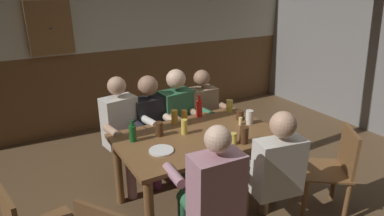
% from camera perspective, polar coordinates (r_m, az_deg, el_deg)
% --- Properties ---
extents(ground_plane, '(7.69, 7.69, 0.00)m').
position_cam_1_polar(ground_plane, '(3.45, 2.14, -17.09)').
color(ground_plane, brown).
extents(back_wall_upper, '(6.41, 0.12, 1.42)m').
position_cam_1_polar(back_wall_upper, '(5.12, -14.10, 17.70)').
color(back_wall_upper, beige).
extents(back_wall_wainscot, '(6.41, 0.12, 1.19)m').
position_cam_1_polar(back_wall_wainscot, '(5.34, -12.90, 3.57)').
color(back_wall_wainscot, brown).
rests_on(back_wall_wainscot, ground_plane).
extents(dining_table, '(1.54, 0.94, 0.76)m').
position_cam_1_polar(dining_table, '(3.20, 1.00, -6.53)').
color(dining_table, brown).
rests_on(dining_table, ground_plane).
extents(person_0, '(0.54, 0.56, 1.23)m').
position_cam_1_polar(person_0, '(3.58, -11.84, -3.63)').
color(person_0, silver).
rests_on(person_0, ground_plane).
extents(person_1, '(0.52, 0.52, 1.20)m').
position_cam_1_polar(person_1, '(3.69, -6.90, -2.65)').
color(person_1, black).
rests_on(person_1, ground_plane).
extents(person_2, '(0.55, 0.56, 1.22)m').
position_cam_1_polar(person_2, '(3.83, -2.18, -1.33)').
color(person_2, '#33724C').
rests_on(person_2, ground_plane).
extents(person_3, '(0.50, 0.52, 1.17)m').
position_cam_1_polar(person_3, '(3.99, 2.24, -0.97)').
color(person_3, '#997F60').
rests_on(person_3, ground_plane).
extents(person_4, '(0.54, 0.54, 1.22)m').
position_cam_1_polar(person_4, '(2.54, 3.41, -13.98)').
color(person_4, '#B78493').
rests_on(person_4, ground_plane).
extents(person_5, '(0.59, 0.56, 1.20)m').
position_cam_1_polar(person_5, '(2.89, 13.98, -10.14)').
color(person_5, silver).
rests_on(person_5, ground_plane).
extents(chair_empty_far_end, '(0.61, 0.61, 0.88)m').
position_cam_1_polar(chair_empty_far_end, '(3.44, 23.30, -9.63)').
color(chair_empty_far_end, brown).
rests_on(chair_empty_far_end, ground_plane).
extents(table_candle, '(0.04, 0.04, 0.08)m').
position_cam_1_polar(table_candle, '(3.39, 8.46, -2.28)').
color(table_candle, '#F9E08C').
rests_on(table_candle, dining_table).
extents(plate_0, '(0.21, 0.21, 0.01)m').
position_cam_1_polar(plate_0, '(2.86, -5.37, -7.40)').
color(plate_0, white).
rests_on(plate_0, dining_table).
extents(bottle_0, '(0.07, 0.07, 0.25)m').
position_cam_1_polar(bottle_0, '(3.55, 1.26, 0.02)').
color(bottle_0, red).
rests_on(bottle_0, dining_table).
extents(bottle_1, '(0.07, 0.07, 0.21)m').
position_cam_1_polar(bottle_1, '(3.04, -10.33, -4.30)').
color(bottle_1, '#195923').
rests_on(bottle_1, dining_table).
extents(pint_glass_0, '(0.06, 0.06, 0.14)m').
position_cam_1_polar(pint_glass_0, '(3.40, -1.37, -1.48)').
color(pint_glass_0, gold).
rests_on(pint_glass_0, dining_table).
extents(pint_glass_1, '(0.06, 0.06, 0.11)m').
position_cam_1_polar(pint_glass_1, '(2.97, 7.23, -5.33)').
color(pint_glass_1, '#E5C64C').
rests_on(pint_glass_1, dining_table).
extents(pint_glass_2, '(0.08, 0.08, 0.14)m').
position_cam_1_polar(pint_glass_2, '(3.12, -5.73, -3.68)').
color(pint_glass_2, '#4C2D19').
rests_on(pint_glass_2, dining_table).
extents(pint_glass_3, '(0.07, 0.07, 0.15)m').
position_cam_1_polar(pint_glass_3, '(3.37, -3.07, -1.56)').
color(pint_glass_3, gold).
rests_on(pint_glass_3, dining_table).
extents(pint_glass_4, '(0.08, 0.08, 0.16)m').
position_cam_1_polar(pint_glass_4, '(3.00, 9.07, -4.68)').
color(pint_glass_4, '#4C2D19').
rests_on(pint_glass_4, dining_table).
extents(pint_glass_5, '(0.08, 0.08, 0.14)m').
position_cam_1_polar(pint_glass_5, '(3.72, 6.57, 0.39)').
color(pint_glass_5, '#E5C64C').
rests_on(pint_glass_5, dining_table).
extents(pint_glass_6, '(0.06, 0.06, 0.15)m').
position_cam_1_polar(pint_glass_6, '(3.14, -1.37, -3.30)').
color(pint_glass_6, '#E5C64C').
rests_on(pint_glass_6, dining_table).
extents(pint_glass_7, '(0.08, 0.08, 0.14)m').
position_cam_1_polar(pint_glass_7, '(3.42, 9.98, -1.57)').
color(pint_glass_7, white).
rests_on(pint_glass_7, dining_table).
extents(pint_glass_8, '(0.08, 0.08, 0.10)m').
position_cam_1_polar(pint_glass_8, '(3.52, 8.38, -1.26)').
color(pint_glass_8, '#4C2D19').
rests_on(pint_glass_8, dining_table).
extents(wall_dart_cabinet, '(0.56, 0.15, 0.70)m').
position_cam_1_polar(wall_dart_cabinet, '(4.83, -23.57, 12.74)').
color(wall_dart_cabinet, brown).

